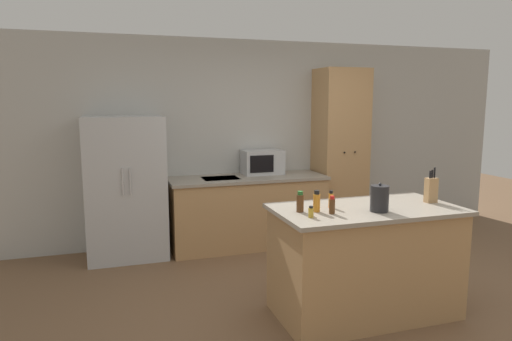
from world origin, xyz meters
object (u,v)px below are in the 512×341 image
kettle (380,199)px  knife_block (431,190)px  microwave (262,162)px  spice_bottle_amber_oil (331,200)px  spice_bottle_pale_salt (311,212)px  pantry_cabinet (340,154)px  spice_bottle_short_red (317,202)px  spice_bottle_green_herb (300,202)px  refrigerator (126,188)px  spice_bottle_tall_dark (332,206)px

kettle → knife_block: bearing=13.8°
microwave → spice_bottle_amber_oil: (-0.13, -2.17, -0.04)m
spice_bottle_amber_oil → spice_bottle_pale_salt: (-0.30, -0.25, -0.03)m
pantry_cabinet → spice_bottle_pale_salt: pantry_cabinet is taller
spice_bottle_short_red → spice_bottle_green_herb: (-0.13, 0.04, -0.00)m
spice_bottle_green_herb → spice_bottle_short_red: bearing=-16.9°
spice_bottle_pale_salt → kettle: 0.61m
refrigerator → spice_bottle_amber_oil: refrigerator is taller
microwave → spice_bottle_pale_salt: 2.46m
spice_bottle_amber_oil → spice_bottle_pale_salt: spice_bottle_amber_oil is taller
refrigerator → knife_block: (2.52, -2.13, 0.23)m
spice_bottle_tall_dark → kettle: size_ratio=0.61×
refrigerator → spice_bottle_pale_salt: size_ratio=18.48×
spice_bottle_pale_salt → spice_bottle_amber_oil: bearing=39.9°
pantry_cabinet → spice_bottle_short_red: (-1.39, -2.20, -0.10)m
spice_bottle_amber_oil → spice_bottle_green_herb: spice_bottle_green_herb is taller
microwave → spice_bottle_green_herb: (-0.43, -2.23, -0.03)m
pantry_cabinet → spice_bottle_tall_dark: size_ratio=15.53×
microwave → spice_bottle_green_herb: 2.27m
pantry_cabinet → spice_bottle_short_red: pantry_cabinet is taller
refrigerator → spice_bottle_amber_oil: (1.59, -2.04, 0.18)m
knife_block → spice_bottle_short_red: size_ratio=1.76×
refrigerator → microwave: 1.73m
refrigerator → spice_bottle_tall_dark: size_ratio=11.42×
spice_bottle_short_red → spice_bottle_pale_salt: spice_bottle_short_red is taller
pantry_cabinet → spice_bottle_pale_salt: (-1.51, -2.35, -0.14)m
kettle → spice_bottle_amber_oil: bearing=142.3°
microwave → spice_bottle_amber_oil: bearing=-93.4°
pantry_cabinet → kettle: pantry_cabinet is taller
pantry_cabinet → kettle: size_ratio=9.52×
spice_bottle_amber_oil → knife_block: bearing=-5.5°
knife_block → spice_bottle_amber_oil: (-0.93, 0.09, -0.05)m
refrigerator → spice_bottle_tall_dark: 2.69m
knife_block → pantry_cabinet: bearing=82.8°
spice_bottle_tall_dark → spice_bottle_amber_oil: (0.09, 0.20, 0.00)m
spice_bottle_tall_dark → spice_bottle_pale_salt: size_ratio=1.62×
microwave → spice_bottle_short_red: microwave is taller
knife_block → kettle: bearing=-166.2°
spice_bottle_amber_oil → refrigerator: bearing=127.9°
spice_bottle_short_red → spice_bottle_green_herb: bearing=163.1°
pantry_cabinet → spice_bottle_green_herb: (-1.51, -2.16, -0.11)m
spice_bottle_tall_dark → kettle: kettle is taller
spice_bottle_green_herb → refrigerator: bearing=121.4°
spice_bottle_short_red → spice_bottle_amber_oil: (0.18, 0.10, -0.01)m
spice_bottle_tall_dark → pantry_cabinet: bearing=60.5°
spice_bottle_green_herb → spice_bottle_pale_salt: (0.01, -0.19, -0.04)m
pantry_cabinet → spice_bottle_tall_dark: bearing=-119.5°
pantry_cabinet → knife_block: size_ratio=7.25×
spice_bottle_amber_oil → kettle: (0.31, -0.24, 0.04)m
refrigerator → spice_bottle_amber_oil: size_ratio=11.25×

